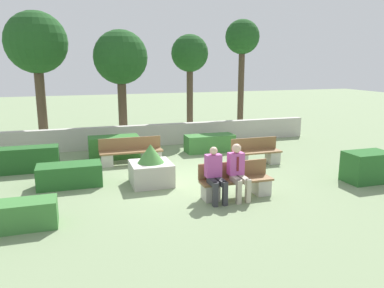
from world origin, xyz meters
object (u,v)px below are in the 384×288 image
Objects in this scene: tree_center_left at (121,59)px; tree_rightmost at (242,41)px; tree_center_right at (190,56)px; bench_left_side at (131,154)px; bench_right_side at (256,155)px; person_seated_man at (238,169)px; person_seated_woman at (215,172)px; tree_leftmost at (36,44)px; bench_front at (236,184)px; planter_corner_left at (151,168)px.

tree_rightmost reaches higher than tree_center_left.
tree_center_right is 2.59m from tree_rightmost.
bench_left_side is 8.07m from tree_rightmost.
person_seated_man is at bearing -120.44° from bench_right_side.
person_seated_man is 8.59m from tree_center_right.
person_seated_woman is at bearing -127.93° from bench_right_side.
tree_leftmost is 6.17m from tree_center_right.
bench_front is at bearing 13.10° from person_seated_woman.
person_seated_man is 1.03× the size of person_seated_woman.
bench_front is 0.41× the size of tree_center_right.
tree_center_right is (6.16, 0.13, -0.39)m from tree_leftmost.
bench_front is 2.40m from planter_corner_left.
bench_front is 9.61m from tree_rightmost.
tree_leftmost is 1.14× the size of tree_center_left.
bench_front is at bearing -99.14° from tree_center_right.
tree_center_right is (1.27, 7.89, 3.20)m from bench_front.
tree_center_right is at bearing 64.08° from planter_corner_left.
tree_leftmost reaches higher than person_seated_woman.
person_seated_man is 0.26× the size of tree_leftmost.
bench_right_side is at bearing 14.69° from planter_corner_left.
bench_right_side is 6.92m from tree_rightmost.
bench_right_side is at bearing 53.72° from bench_front.
tree_center_left is at bearing -173.59° from tree_rightmost.
tree_center_right reaches higher than person_seated_woman.
person_seated_woman is at bearing -103.17° from tree_center_right.
tree_leftmost is (-4.89, 7.76, 3.59)m from bench_front.
planter_corner_left is at bearing -63.46° from tree_leftmost.
tree_leftmost reaches higher than tree_center_left.
bench_left_side is at bearing -144.45° from tree_rightmost.
bench_right_side is 9.27m from tree_leftmost.
tree_rightmost is at bearing 64.85° from person_seated_man.
tree_center_left is at bearing 98.95° from person_seated_woman.
planter_corner_left is 7.67m from tree_center_right.
tree_leftmost reaches higher than person_seated_man.
bench_right_side is at bearing -52.68° from tree_center_left.
tree_leftmost is at bearing 135.92° from bench_left_side.
person_seated_woman is at bearing -55.28° from planter_corner_left.
tree_leftmost is (-3.09, 6.19, 3.46)m from planter_corner_left.
bench_front is 0.74m from person_seated_woman.
tree_rightmost is at bearing 1.18° from tree_center_right.
bench_left_side is 6.12m from tree_center_right.
bench_left_side is at bearing -93.49° from tree_center_left.
person_seated_man is at bearing 0.56° from person_seated_woman.
tree_center_right is (1.29, 8.03, 2.78)m from person_seated_man.
tree_rightmost is (8.66, 0.18, 0.28)m from tree_leftmost.
person_seated_woman is (-0.61, -0.14, 0.39)m from bench_front.
bench_right_side is at bearing 47.31° from person_seated_woman.
tree_leftmost reaches higher than bench_front.
person_seated_woman is at bearing -61.03° from bench_left_side.
bench_front is at bearing -41.21° from planter_corner_left.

